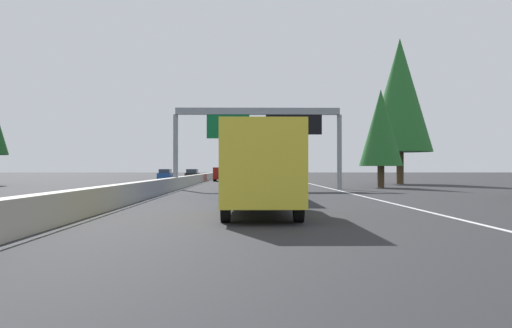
% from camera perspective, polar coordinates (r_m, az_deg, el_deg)
% --- Properties ---
extents(ground_plane, '(320.00, 320.00, 0.00)m').
position_cam_1_polar(ground_plane, '(65.06, -5.37, -1.82)').
color(ground_plane, '#262628').
extents(median_barrier, '(180.00, 0.56, 0.90)m').
position_cam_1_polar(median_barrier, '(85.02, -4.53, -1.19)').
color(median_barrier, '#9E9B93').
rests_on(median_barrier, ground).
extents(shoulder_stripe_right, '(160.00, 0.16, 0.01)m').
position_cam_1_polar(shoulder_stripe_right, '(75.14, 4.02, -1.63)').
color(shoulder_stripe_right, silver).
rests_on(shoulder_stripe_right, ground).
extents(shoulder_stripe_median, '(160.00, 0.16, 0.01)m').
position_cam_1_polar(shoulder_stripe_median, '(75.01, -4.59, -1.63)').
color(shoulder_stripe_median, silver).
rests_on(shoulder_stripe_median, ground).
extents(sign_gantry_overhead, '(0.50, 12.68, 6.11)m').
position_cam_1_polar(sign_gantry_overhead, '(43.48, 0.40, 3.91)').
color(sign_gantry_overhead, gray).
rests_on(sign_gantry_overhead, ground).
extents(box_truck_mid_right, '(8.50, 2.40, 2.95)m').
position_cam_1_polar(box_truck_mid_right, '(19.44, 0.40, -0.30)').
color(box_truck_mid_right, gold).
rests_on(box_truck_mid_right, ground).
extents(bus_far_left, '(11.50, 2.55, 3.10)m').
position_cam_1_polar(bus_far_left, '(32.22, -0.18, -0.17)').
color(bus_far_left, '#1E4793').
rests_on(bus_far_left, ground).
extents(sedan_far_center, '(4.40, 1.80, 1.47)m').
position_cam_1_polar(sedan_far_center, '(71.66, 2.25, -1.15)').
color(sedan_far_center, '#AD931E').
rests_on(sedan_far_center, ground).
extents(sedan_distant_b, '(4.40, 1.80, 1.47)m').
position_cam_1_polar(sedan_distant_b, '(123.59, 1.01, -0.85)').
color(sedan_distant_b, slate).
rests_on(sedan_distant_b, ground).
extents(sedan_near_right, '(4.40, 1.80, 1.47)m').
position_cam_1_polar(sedan_near_right, '(100.78, -0.85, -0.94)').
color(sedan_near_right, '#AD931E').
rests_on(sedan_near_right, ground).
extents(pickup_mid_left, '(5.60, 2.00, 1.86)m').
position_cam_1_polar(pickup_mid_left, '(113.01, -2.68, -0.77)').
color(pickup_mid_left, red).
rests_on(pickup_mid_left, ground).
extents(minivan_far_right, '(5.00, 1.95, 1.69)m').
position_cam_1_polar(minivan_far_right, '(71.25, -3.38, -0.93)').
color(minivan_far_right, maroon).
rests_on(minivan_far_right, ground).
extents(oncoming_near, '(4.40, 1.80, 1.47)m').
position_cam_1_polar(oncoming_near, '(84.28, -6.30, -1.04)').
color(oncoming_near, black).
rests_on(oncoming_near, ground).
extents(oncoming_far, '(4.40, 1.80, 1.47)m').
position_cam_1_polar(oncoming_far, '(82.69, -8.92, -1.05)').
color(oncoming_far, '#1E4793').
rests_on(oncoming_far, ground).
extents(conifer_right_near, '(3.53, 3.53, 8.03)m').
position_cam_1_polar(conifer_right_near, '(48.24, 12.21, 3.50)').
color(conifer_right_near, '#4C3823').
rests_on(conifer_right_near, ground).
extents(conifer_right_mid, '(6.47, 6.47, 14.72)m').
position_cam_1_polar(conifer_right_mid, '(60.35, 14.01, 6.60)').
color(conifer_right_mid, '#4C3823').
rests_on(conifer_right_mid, ground).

